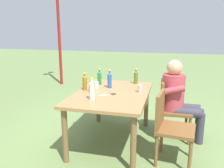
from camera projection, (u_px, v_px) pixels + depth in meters
name	position (u px, v px, depth m)	size (l,w,h in m)	color
ground_plane	(112.00, 141.00, 3.47)	(24.00, 24.00, 0.00)	#6B844C
dining_table	(112.00, 99.00, 3.32)	(1.50, 0.99, 0.74)	#A37547
chair_near_right	(170.00, 107.00, 3.48)	(0.47, 0.47, 0.87)	brown
chair_near_left	(169.00, 124.00, 2.86)	(0.49, 0.49, 0.87)	brown
person_in_white_shirt	(178.00, 96.00, 3.42)	(0.47, 0.61, 1.18)	#B7424C
bottle_clear	(92.00, 90.00, 2.94)	(0.06, 0.06, 0.28)	white
bottle_amber	(85.00, 82.00, 3.40)	(0.06, 0.06, 0.26)	#996019
bottle_green	(100.00, 78.00, 3.72)	(0.06, 0.06, 0.26)	#287A38
bottle_blue	(110.00, 80.00, 3.51)	(0.06, 0.06, 0.28)	#2D56A3
bottle_olive	(136.00, 77.00, 3.78)	(0.06, 0.06, 0.24)	#566623
cup_steel	(140.00, 89.00, 3.29)	(0.07, 0.07, 0.10)	#B2B7BC
cup_terracotta	(92.00, 88.00, 3.34)	(0.08, 0.08, 0.09)	#BC6B47
cup_glass	(96.00, 85.00, 3.53)	(0.07, 0.07, 0.09)	silver
table_knife	(108.00, 94.00, 3.18)	(0.14, 0.22, 0.01)	silver
backpack_by_near_side	(106.00, 100.00, 4.64)	(0.30, 0.22, 0.48)	maroon
lamp_post	(58.00, 8.00, 6.38)	(0.56, 0.20, 3.02)	maroon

